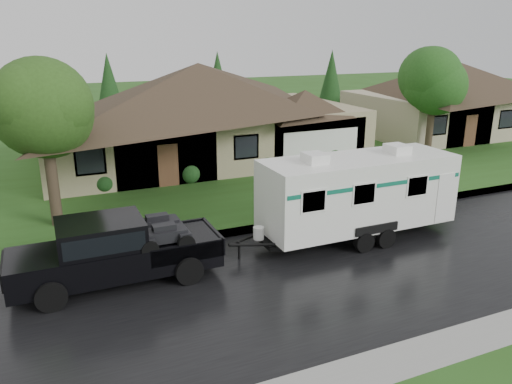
# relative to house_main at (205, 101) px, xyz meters

# --- Properties ---
(ground) EXTENTS (140.00, 140.00, 0.00)m
(ground) POSITION_rel_house_main_xyz_m (-2.29, -13.84, -3.59)
(ground) COLOR #274F18
(ground) RESTS_ON ground
(road) EXTENTS (140.00, 8.00, 0.01)m
(road) POSITION_rel_house_main_xyz_m (-2.29, -15.84, -3.59)
(road) COLOR black
(road) RESTS_ON ground
(curb) EXTENTS (140.00, 0.50, 0.15)m
(curb) POSITION_rel_house_main_xyz_m (-2.29, -11.59, -3.52)
(curb) COLOR gray
(curb) RESTS_ON ground
(lawn) EXTENTS (140.00, 26.00, 0.15)m
(lawn) POSITION_rel_house_main_xyz_m (-2.29, 1.16, -3.52)
(lawn) COLOR #274F18
(lawn) RESTS_ON ground
(house_main) EXTENTS (19.44, 10.80, 6.90)m
(house_main) POSITION_rel_house_main_xyz_m (0.00, 0.00, 0.00)
(house_main) COLOR gray
(house_main) RESTS_ON lawn
(house_neighbor) EXTENTS (15.12, 9.72, 6.45)m
(house_neighbor) POSITION_rel_house_main_xyz_m (19.97, 0.50, -0.27)
(house_neighbor) COLOR tan
(house_neighbor) RESTS_ON lawn
(tree_left_green) EXTENTS (3.90, 3.90, 6.46)m
(tree_left_green) POSITION_rel_house_main_xyz_m (-8.87, -8.26, 1.04)
(tree_left_green) COLOR #382B1E
(tree_left_green) RESTS_ON lawn
(tree_right_green) EXTENTS (3.84, 3.84, 6.35)m
(tree_right_green) POSITION_rel_house_main_xyz_m (13.12, -4.43, 0.96)
(tree_right_green) COLOR #382B1E
(tree_right_green) RESTS_ON lawn
(shrub_row) EXTENTS (13.60, 1.00, 1.00)m
(shrub_row) POSITION_rel_house_main_xyz_m (-0.29, -4.54, -2.94)
(shrub_row) COLOR #143814
(shrub_row) RESTS_ON lawn
(pickup_truck) EXTENTS (6.18, 2.35, 2.06)m
(pickup_truck) POSITION_rel_house_main_xyz_m (-7.50, -13.75, -2.49)
(pickup_truck) COLOR black
(pickup_truck) RESTS_ON ground
(travel_trailer) EXTENTS (7.63, 2.68, 3.42)m
(travel_trailer) POSITION_rel_house_main_xyz_m (1.31, -13.75, -1.78)
(travel_trailer) COLOR white
(travel_trailer) RESTS_ON ground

